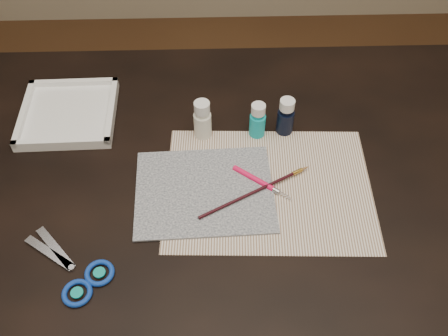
{
  "coord_description": "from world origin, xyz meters",
  "views": [
    {
      "loc": [
        -0.02,
        -0.63,
        1.54
      ],
      "look_at": [
        0.0,
        0.0,
        0.8
      ],
      "focal_mm": 40.0,
      "sensor_mm": 36.0,
      "label": 1
    }
  ],
  "objects_px": {
    "paint_bottle_cyan": "(258,120)",
    "scissors": "(62,265)",
    "paint_bottle_navy": "(286,116)",
    "palette_tray": "(68,113)",
    "paint_bottle_white": "(202,119)",
    "canvas": "(204,191)",
    "paper": "(268,187)"
  },
  "relations": [
    {
      "from": "paint_bottle_cyan",
      "to": "scissors",
      "type": "distance_m",
      "value": 0.49
    },
    {
      "from": "paint_bottle_cyan",
      "to": "paint_bottle_navy",
      "type": "relative_size",
      "value": 0.95
    },
    {
      "from": "scissors",
      "to": "palette_tray",
      "type": "height_order",
      "value": "palette_tray"
    },
    {
      "from": "paint_bottle_white",
      "to": "scissors",
      "type": "distance_m",
      "value": 0.41
    },
    {
      "from": "paint_bottle_navy",
      "to": "scissors",
      "type": "xyz_separation_m",
      "value": [
        -0.43,
        -0.33,
        -0.04
      ]
    },
    {
      "from": "paint_bottle_navy",
      "to": "canvas",
      "type": "bearing_deg",
      "value": -136.87
    },
    {
      "from": "paper",
      "to": "palette_tray",
      "type": "height_order",
      "value": "palette_tray"
    },
    {
      "from": "paper",
      "to": "scissors",
      "type": "height_order",
      "value": "scissors"
    },
    {
      "from": "canvas",
      "to": "paint_bottle_cyan",
      "type": "distance_m",
      "value": 0.2
    },
    {
      "from": "canvas",
      "to": "paint_bottle_cyan",
      "type": "xyz_separation_m",
      "value": [
        0.12,
        0.16,
        0.04
      ]
    },
    {
      "from": "paint_bottle_white",
      "to": "paint_bottle_navy",
      "type": "relative_size",
      "value": 1.04
    },
    {
      "from": "paint_bottle_cyan",
      "to": "paint_bottle_navy",
      "type": "height_order",
      "value": "paint_bottle_navy"
    },
    {
      "from": "paper",
      "to": "paint_bottle_cyan",
      "type": "distance_m",
      "value": 0.16
    },
    {
      "from": "paint_bottle_white",
      "to": "paint_bottle_cyan",
      "type": "relative_size",
      "value": 1.1
    },
    {
      "from": "paper",
      "to": "canvas",
      "type": "relative_size",
      "value": 1.51
    },
    {
      "from": "paint_bottle_cyan",
      "to": "paint_bottle_navy",
      "type": "xyz_separation_m",
      "value": [
        0.06,
        0.01,
        0.0
      ]
    },
    {
      "from": "scissors",
      "to": "paper",
      "type": "bearing_deg",
      "value": -121.77
    },
    {
      "from": "canvas",
      "to": "palette_tray",
      "type": "height_order",
      "value": "palette_tray"
    },
    {
      "from": "paper",
      "to": "paint_bottle_white",
      "type": "bearing_deg",
      "value": 130.77
    },
    {
      "from": "paint_bottle_navy",
      "to": "paint_bottle_cyan",
      "type": "bearing_deg",
      "value": -172.93
    },
    {
      "from": "paint_bottle_white",
      "to": "paint_bottle_cyan",
      "type": "xyz_separation_m",
      "value": [
        0.12,
        -0.0,
        -0.0
      ]
    },
    {
      "from": "paint_bottle_white",
      "to": "paint_bottle_navy",
      "type": "distance_m",
      "value": 0.18
    },
    {
      "from": "paint_bottle_navy",
      "to": "palette_tray",
      "type": "distance_m",
      "value": 0.49
    },
    {
      "from": "paper",
      "to": "canvas",
      "type": "height_order",
      "value": "canvas"
    },
    {
      "from": "paper",
      "to": "canvas",
      "type": "bearing_deg",
      "value": -176.87
    },
    {
      "from": "paint_bottle_cyan",
      "to": "scissors",
      "type": "xyz_separation_m",
      "value": [
        -0.37,
        -0.32,
        -0.04
      ]
    },
    {
      "from": "paper",
      "to": "paint_bottle_navy",
      "type": "distance_m",
      "value": 0.17
    },
    {
      "from": "paint_bottle_navy",
      "to": "scissors",
      "type": "relative_size",
      "value": 0.44
    },
    {
      "from": "canvas",
      "to": "paint_bottle_white",
      "type": "distance_m",
      "value": 0.16
    },
    {
      "from": "palette_tray",
      "to": "paper",
      "type": "bearing_deg",
      "value": -26.54
    },
    {
      "from": "paint_bottle_white",
      "to": "palette_tray",
      "type": "distance_m",
      "value": 0.31
    },
    {
      "from": "paper",
      "to": "palette_tray",
      "type": "bearing_deg",
      "value": 153.46
    }
  ]
}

